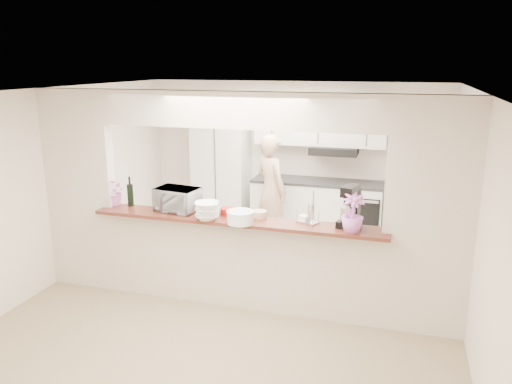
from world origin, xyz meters
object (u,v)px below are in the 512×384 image
at_px(refrigerator, 420,194).
at_px(toaster_oven, 177,199).
at_px(stand_mixer, 350,208).
at_px(person, 271,191).

relative_size(refrigerator, toaster_oven, 3.40).
distance_m(toaster_oven, stand_mixer, 2.02).
xyz_separation_m(toaster_oven, stand_mixer, (2.02, 0.01, 0.06)).
relative_size(stand_mixer, person, 0.26).
xyz_separation_m(refrigerator, person, (-2.21, -0.56, 0.02)).
distance_m(stand_mixer, person, 2.51).
bearing_deg(stand_mixer, toaster_oven, -179.58).
distance_m(refrigerator, stand_mixer, 2.74).
bearing_deg(stand_mixer, refrigerator, 72.88).
relative_size(refrigerator, person, 0.98).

